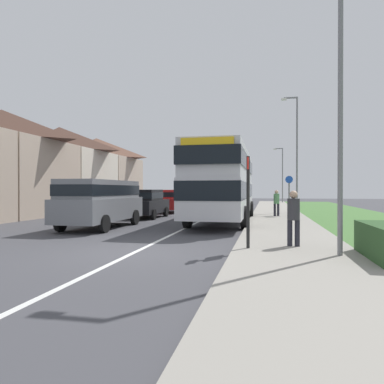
{
  "coord_description": "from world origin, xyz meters",
  "views": [
    {
      "loc": [
        3.47,
        -9.0,
        1.7
      ],
      "look_at": [
        0.53,
        4.95,
        1.6
      ],
      "focal_mm": 32.89,
      "sensor_mm": 36.0,
      "label": 1
    }
  ],
  "objects_px": {
    "parked_car_blue": "(183,199)",
    "cycle_route_sign": "(289,194)",
    "pedestrian_walking_away": "(276,202)",
    "street_lamp_near": "(336,82)",
    "parked_car_red": "(169,200)",
    "double_decker_bus": "(223,181)",
    "pedestrian_at_stop": "(294,216)",
    "parked_van_grey": "(101,199)",
    "bus_stop_sign": "(248,195)",
    "parked_car_black": "(146,202)",
    "street_lamp_far": "(282,171)",
    "street_lamp_mid": "(296,147)"
  },
  "relations": [
    {
      "from": "parked_car_black",
      "to": "bus_stop_sign",
      "type": "distance_m",
      "value": 12.35
    },
    {
      "from": "parked_car_black",
      "to": "cycle_route_sign",
      "type": "height_order",
      "value": "cycle_route_sign"
    },
    {
      "from": "parked_car_red",
      "to": "street_lamp_near",
      "type": "height_order",
      "value": "street_lamp_near"
    },
    {
      "from": "parked_van_grey",
      "to": "pedestrian_walking_away",
      "type": "bearing_deg",
      "value": 42.88
    },
    {
      "from": "parked_van_grey",
      "to": "street_lamp_far",
      "type": "relative_size",
      "value": 0.78
    },
    {
      "from": "parked_car_red",
      "to": "street_lamp_mid",
      "type": "relative_size",
      "value": 0.49
    },
    {
      "from": "parked_car_blue",
      "to": "street_lamp_mid",
      "type": "xyz_separation_m",
      "value": [
        9.16,
        -4.3,
        3.8
      ]
    },
    {
      "from": "parked_car_blue",
      "to": "cycle_route_sign",
      "type": "relative_size",
      "value": 1.65
    },
    {
      "from": "parked_car_blue",
      "to": "street_lamp_far",
      "type": "height_order",
      "value": "street_lamp_far"
    },
    {
      "from": "street_lamp_far",
      "to": "double_decker_bus",
      "type": "bearing_deg",
      "value": -98.64
    },
    {
      "from": "parked_car_black",
      "to": "parked_car_red",
      "type": "relative_size",
      "value": 1.0
    },
    {
      "from": "parked_car_red",
      "to": "street_lamp_far",
      "type": "distance_m",
      "value": 21.49
    },
    {
      "from": "parked_car_red",
      "to": "pedestrian_at_stop",
      "type": "bearing_deg",
      "value": -62.52
    },
    {
      "from": "parked_van_grey",
      "to": "parked_car_red",
      "type": "distance_m",
      "value": 10.69
    },
    {
      "from": "pedestrian_at_stop",
      "to": "street_lamp_mid",
      "type": "relative_size",
      "value": 0.2
    },
    {
      "from": "double_decker_bus",
      "to": "pedestrian_at_stop",
      "type": "relative_size",
      "value": 6.21
    },
    {
      "from": "pedestrian_walking_away",
      "to": "street_lamp_far",
      "type": "height_order",
      "value": "street_lamp_far"
    },
    {
      "from": "pedestrian_at_stop",
      "to": "cycle_route_sign",
      "type": "xyz_separation_m",
      "value": [
        0.6,
        11.62,
        0.45
      ]
    },
    {
      "from": "parked_car_blue",
      "to": "pedestrian_walking_away",
      "type": "xyz_separation_m",
      "value": [
        7.75,
        -8.41,
        0.11
      ]
    },
    {
      "from": "parked_car_red",
      "to": "street_lamp_far",
      "type": "xyz_separation_m",
      "value": [
        8.86,
        19.34,
        3.01
      ]
    },
    {
      "from": "cycle_route_sign",
      "to": "street_lamp_far",
      "type": "bearing_deg",
      "value": 88.72
    },
    {
      "from": "parked_car_red",
      "to": "pedestrian_at_stop",
      "type": "xyz_separation_m",
      "value": [
        7.75,
        -14.9,
        0.05
      ]
    },
    {
      "from": "parked_car_red",
      "to": "cycle_route_sign",
      "type": "xyz_separation_m",
      "value": [
        8.35,
        -3.28,
        0.51
      ]
    },
    {
      "from": "double_decker_bus",
      "to": "parked_car_blue",
      "type": "xyz_separation_m",
      "value": [
        -4.98,
        11.99,
        -1.27
      ]
    },
    {
      "from": "parked_car_black",
      "to": "pedestrian_at_stop",
      "type": "relative_size",
      "value": 2.42
    },
    {
      "from": "pedestrian_walking_away",
      "to": "street_lamp_far",
      "type": "distance_m",
      "value": 23.04
    },
    {
      "from": "parked_van_grey",
      "to": "parked_car_blue",
      "type": "relative_size",
      "value": 1.27
    },
    {
      "from": "parked_car_black",
      "to": "cycle_route_sign",
      "type": "relative_size",
      "value": 1.6
    },
    {
      "from": "street_lamp_near",
      "to": "double_decker_bus",
      "type": "bearing_deg",
      "value": 112.78
    },
    {
      "from": "pedestrian_at_stop",
      "to": "street_lamp_far",
      "type": "xyz_separation_m",
      "value": [
        1.11,
        34.24,
        2.96
      ]
    },
    {
      "from": "street_lamp_mid",
      "to": "street_lamp_far",
      "type": "bearing_deg",
      "value": 90.53
    },
    {
      "from": "cycle_route_sign",
      "to": "street_lamp_far",
      "type": "relative_size",
      "value": 0.37
    },
    {
      "from": "bus_stop_sign",
      "to": "street_lamp_near",
      "type": "xyz_separation_m",
      "value": [
        2.11,
        -0.59,
        2.75
      ]
    },
    {
      "from": "cycle_route_sign",
      "to": "pedestrian_walking_away",
      "type": "bearing_deg",
      "value": -165.16
    },
    {
      "from": "cycle_route_sign",
      "to": "parked_car_red",
      "type": "bearing_deg",
      "value": 158.58
    },
    {
      "from": "pedestrian_at_stop",
      "to": "parked_car_blue",
      "type": "bearing_deg",
      "value": 111.67
    },
    {
      "from": "cycle_route_sign",
      "to": "street_lamp_mid",
      "type": "height_order",
      "value": "street_lamp_mid"
    },
    {
      "from": "double_decker_bus",
      "to": "parked_car_blue",
      "type": "relative_size",
      "value": 2.49
    },
    {
      "from": "parked_car_black",
      "to": "street_lamp_mid",
      "type": "distance_m",
      "value": 11.35
    },
    {
      "from": "pedestrian_walking_away",
      "to": "pedestrian_at_stop",
      "type": "bearing_deg",
      "value": -89.31
    },
    {
      "from": "parked_car_blue",
      "to": "bus_stop_sign",
      "type": "height_order",
      "value": "bus_stop_sign"
    },
    {
      "from": "parked_van_grey",
      "to": "parked_car_black",
      "type": "relative_size",
      "value": 1.31
    },
    {
      "from": "parked_car_red",
      "to": "double_decker_bus",
      "type": "bearing_deg",
      "value": -55.47
    },
    {
      "from": "pedestrian_walking_away",
      "to": "street_lamp_near",
      "type": "height_order",
      "value": "street_lamp_near"
    },
    {
      "from": "street_lamp_near",
      "to": "street_lamp_far",
      "type": "height_order",
      "value": "street_lamp_near"
    },
    {
      "from": "parked_car_red",
      "to": "cycle_route_sign",
      "type": "relative_size",
      "value": 1.6
    },
    {
      "from": "parked_car_blue",
      "to": "cycle_route_sign",
      "type": "xyz_separation_m",
      "value": [
        8.48,
        -8.22,
        0.56
      ]
    },
    {
      "from": "parked_car_red",
      "to": "street_lamp_near",
      "type": "xyz_separation_m",
      "value": [
        8.64,
        -16.07,
        3.37
      ]
    },
    {
      "from": "pedestrian_walking_away",
      "to": "cycle_route_sign",
      "type": "distance_m",
      "value": 0.89
    },
    {
      "from": "parked_van_grey",
      "to": "street_lamp_near",
      "type": "distance_m",
      "value": 10.75
    }
  ]
}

